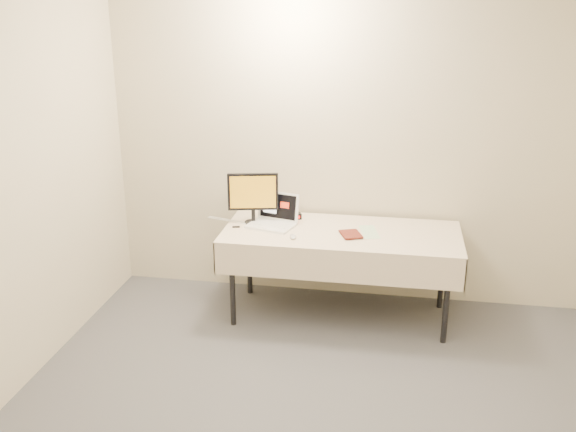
% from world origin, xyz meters
% --- Properties ---
extents(back_wall, '(4.00, 0.10, 2.70)m').
position_xyz_m(back_wall, '(0.00, 2.50, 1.35)').
color(back_wall, beige).
rests_on(back_wall, ground).
extents(table, '(1.86, 0.81, 0.74)m').
position_xyz_m(table, '(0.00, 2.05, 0.68)').
color(table, black).
rests_on(table, ground).
extents(laptop, '(0.42, 0.37, 0.25)m').
position_xyz_m(laptop, '(-0.55, 2.11, 0.80)').
color(laptop, white).
rests_on(laptop, table).
extents(monitor, '(0.40, 0.17, 0.42)m').
position_xyz_m(monitor, '(-0.73, 2.12, 0.98)').
color(monitor, black).
rests_on(monitor, table).
extents(book, '(0.14, 0.07, 0.20)m').
position_xyz_m(book, '(0.01, 1.94, 0.84)').
color(book, maroon).
rests_on(book, table).
extents(alarm_clock, '(0.13, 0.09, 0.05)m').
position_xyz_m(alarm_clock, '(-0.41, 2.27, 0.76)').
color(alarm_clock, black).
rests_on(alarm_clock, table).
extents(clicker, '(0.07, 0.11, 0.02)m').
position_xyz_m(clicker, '(-0.35, 1.83, 0.75)').
color(clicker, silver).
rests_on(clicker, table).
extents(paper_form, '(0.19, 0.33, 0.00)m').
position_xyz_m(paper_form, '(0.22, 2.07, 0.74)').
color(paper_form, '#B9DEB0').
rests_on(paper_form, table).
extents(usb_dongle, '(0.06, 0.03, 0.01)m').
position_xyz_m(usb_dongle, '(-0.84, 1.99, 0.74)').
color(usb_dongle, black).
rests_on(usb_dongle, table).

